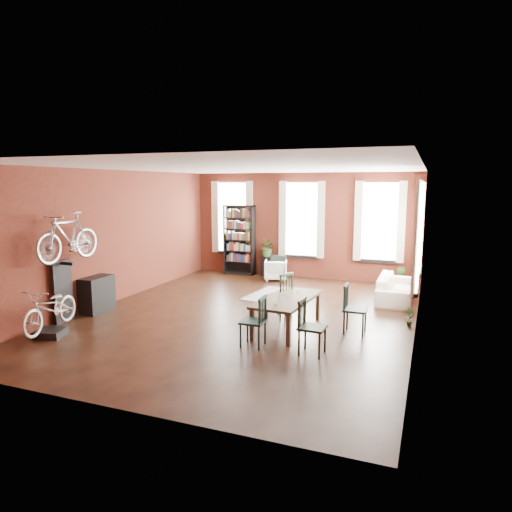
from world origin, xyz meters
The scene contains 19 objects.
room centered at (0.25, 0.62, 2.14)m, with size 9.00×9.04×3.22m.
dining_table centered at (1.12, -0.60, 0.32)m, with size 0.85×1.88×0.64m, color #483C2B.
dining_chair_a centered at (0.83, -1.72, 0.45)m, with size 0.42×0.42×0.91m, color #183535.
dining_chair_b centered at (0.73, 0.08, 0.50)m, with size 0.46×0.46×1.00m, color black.
dining_chair_c centered at (1.91, -1.73, 0.47)m, with size 0.43×0.43×0.94m, color black.
dining_chair_d centered at (2.41, -0.35, 0.47)m, with size 0.44×0.44×0.95m, color #173432.
bookshelf centered at (-2.00, 4.30, 1.10)m, with size 1.00×0.32×2.20m, color black.
white_armchair centered at (-0.60, 3.80, 0.34)m, with size 0.65×0.61×0.67m, color white.
cream_sofa centered at (2.95, 2.60, 0.41)m, with size 2.08×0.61×0.81m, color beige.
striped_rug centered at (-0.07, 1.99, 0.01)m, with size 1.06×1.70×0.01m, color black.
bike_trainer centered at (-2.93, -2.63, 0.07)m, with size 0.48×0.48×0.14m, color black.
bike_wall_rack centered at (-3.40, -1.80, 0.65)m, with size 0.16×0.60×1.30m, color black.
console_table centered at (-3.28, -0.90, 0.40)m, with size 0.40×0.80×0.80m, color black.
plant_stand centered at (-1.06, 4.30, 0.31)m, with size 0.31×0.31×0.61m, color black.
plant_by_sofa centered at (2.93, 4.20, 0.13)m, with size 0.32×0.59×0.26m, color #2F6327.
plant_small centered at (3.37, 0.49, 0.07)m, with size 0.21×0.39×0.14m, color #285120.
bicycle_floor centered at (-2.91, -2.60, 0.92)m, with size 0.54×0.82×1.56m, color beige.
bicycle_hung centered at (-3.15, -1.80, 2.13)m, with size 0.47×1.00×1.66m, color #A5A8AD.
plant_on_stand centered at (-1.05, 4.31, 0.83)m, with size 0.52×0.57×0.45m, color #305923.
Camera 1 is at (3.68, -8.97, 2.86)m, focal length 32.00 mm.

